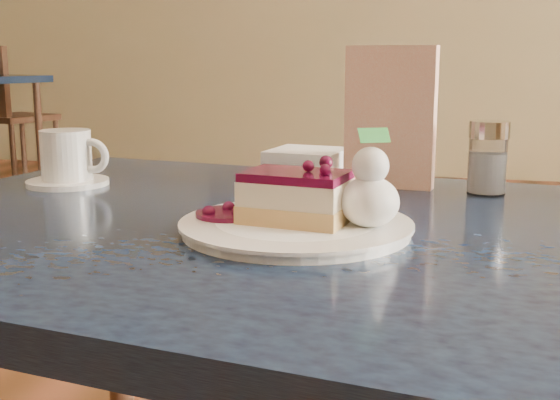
% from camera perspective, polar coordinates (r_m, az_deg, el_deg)
% --- Properties ---
extents(main_table, '(1.20, 0.89, 0.69)m').
position_cam_1_polar(main_table, '(0.82, 2.44, -6.86)').
color(main_table, '#14253E').
rests_on(main_table, ground).
extents(dessert_plate, '(0.25, 0.25, 0.01)m').
position_cam_1_polar(dessert_plate, '(0.76, 1.30, -2.24)').
color(dessert_plate, white).
rests_on(dessert_plate, main_table).
extents(cheesecake_slice, '(0.12, 0.09, 0.06)m').
position_cam_1_polar(cheesecake_slice, '(0.75, 1.31, 0.23)').
color(cheesecake_slice, tan).
rests_on(cheesecake_slice, dessert_plate).
extents(whipped_cream, '(0.06, 0.06, 0.06)m').
position_cam_1_polar(whipped_cream, '(0.73, 7.29, -0.12)').
color(whipped_cream, white).
rests_on(whipped_cream, dessert_plate).
extents(berry_sauce, '(0.07, 0.07, 0.01)m').
position_cam_1_polar(berry_sauce, '(0.78, -4.19, -1.15)').
color(berry_sauce, black).
rests_on(berry_sauce, dessert_plate).
extents(coffee_set, '(0.13, 0.12, 0.08)m').
position_cam_1_polar(coffee_set, '(1.08, -16.85, 3.06)').
color(coffee_set, white).
rests_on(coffee_set, main_table).
extents(menu_card, '(0.13, 0.05, 0.20)m').
position_cam_1_polar(menu_card, '(1.03, 8.93, 6.64)').
color(menu_card, '#FFEACE').
rests_on(menu_card, main_table).
extents(sugar_shaker, '(0.06, 0.06, 0.10)m').
position_cam_1_polar(sugar_shaker, '(1.00, 16.53, 3.37)').
color(sugar_shaker, white).
rests_on(sugar_shaker, main_table).
extents(napkin_stack, '(0.13, 0.13, 0.05)m').
position_cam_1_polar(napkin_stack, '(1.09, 2.25, 2.93)').
color(napkin_stack, white).
rests_on(napkin_stack, main_table).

